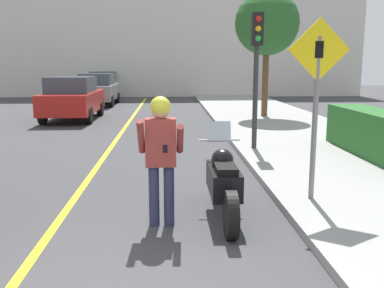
# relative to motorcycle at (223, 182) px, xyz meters

# --- Properties ---
(sidewalk_curb) EXTENTS (4.40, 44.00, 0.12)m
(sidewalk_curb) POSITION_rel_motorcycle_xyz_m (3.09, 1.62, -0.44)
(sidewalk_curb) COLOR gray
(sidewalk_curb) RESTS_ON ground
(road_center_line) EXTENTS (0.12, 36.00, 0.01)m
(road_center_line) POSITION_rel_motorcycle_xyz_m (-2.31, 3.62, -0.50)
(road_center_line) COLOR yellow
(road_center_line) RESTS_ON ground
(building_backdrop) EXTENTS (28.00, 1.20, 7.21)m
(building_backdrop) POSITION_rel_motorcycle_xyz_m (-1.71, 23.62, 3.10)
(building_backdrop) COLOR beige
(building_backdrop) RESTS_ON ground
(motorcycle) EXTENTS (0.62, 2.18, 1.29)m
(motorcycle) POSITION_rel_motorcycle_xyz_m (0.00, 0.00, 0.00)
(motorcycle) COLOR black
(motorcycle) RESTS_ON ground
(person_biker) EXTENTS (0.59, 0.48, 1.74)m
(person_biker) POSITION_rel_motorcycle_xyz_m (-0.87, -0.31, 0.57)
(person_biker) COLOR #282D4C
(person_biker) RESTS_ON ground
(crossing_sign) EXTENTS (0.91, 0.08, 2.69)m
(crossing_sign) POSITION_rel_motorcycle_xyz_m (1.41, 0.38, 1.24)
(crossing_sign) COLOR slate
(crossing_sign) RESTS_ON sidewalk_curb
(traffic_light) EXTENTS (0.26, 0.30, 3.21)m
(traffic_light) POSITION_rel_motorcycle_xyz_m (1.31, 4.39, 1.88)
(traffic_light) COLOR #2D2D30
(traffic_light) RESTS_ON sidewalk_curb
(hedge_row) EXTENTS (0.90, 4.35, 0.99)m
(hedge_row) POSITION_rel_motorcycle_xyz_m (3.89, 3.14, 0.12)
(hedge_row) COLOR #286028
(hedge_row) RESTS_ON sidewalk_curb
(street_tree) EXTENTS (2.47, 2.47, 4.82)m
(street_tree) POSITION_rel_motorcycle_xyz_m (2.99, 10.96, 3.19)
(street_tree) COLOR brown
(street_tree) RESTS_ON sidewalk_curb
(parked_car_red) EXTENTS (1.88, 4.20, 1.68)m
(parked_car_red) POSITION_rel_motorcycle_xyz_m (-4.55, 11.10, 0.35)
(parked_car_red) COLOR black
(parked_car_red) RESTS_ON ground
(parked_car_grey) EXTENTS (1.88, 4.20, 1.68)m
(parked_car_grey) POSITION_rel_motorcycle_xyz_m (-4.57, 17.25, 0.35)
(parked_car_grey) COLOR black
(parked_car_grey) RESTS_ON ground
(parked_car_silver) EXTENTS (1.88, 4.20, 1.68)m
(parked_car_silver) POSITION_rel_motorcycle_xyz_m (-5.12, 23.27, 0.35)
(parked_car_silver) COLOR black
(parked_car_silver) RESTS_ON ground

